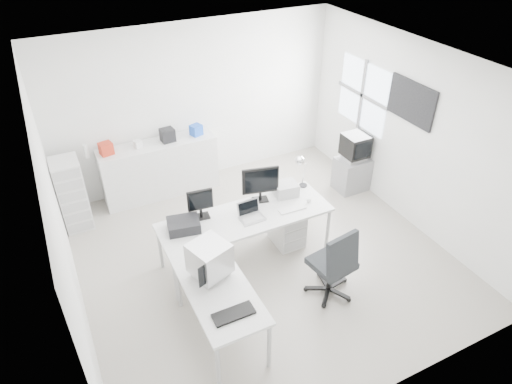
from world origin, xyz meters
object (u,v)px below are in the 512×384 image
tv_cabinet (352,174)px  crt_tv (355,148)px  lcd_monitor_large (260,184)px  lcd_monitor_small (200,204)px  office_chair (332,260)px  drawer_pedestal (287,226)px  laser_printer (286,189)px  inkjet_printer (184,225)px  crt_monitor (210,260)px  sideboard (160,169)px  laptop (252,213)px  side_desk (221,312)px  filing_cabinet (72,194)px  main_desk (246,237)px

tv_cabinet → crt_tv: bearing=0.0°
lcd_monitor_large → crt_tv: lcd_monitor_large is taller
lcd_monitor_small → office_chair: lcd_monitor_small is taller
drawer_pedestal → laser_printer: size_ratio=1.82×
inkjet_printer → crt_monitor: crt_monitor is taller
tv_cabinet → sideboard: (-3.04, 1.35, 0.19)m
laptop → crt_monitor: (-0.90, -0.75, 0.13)m
drawer_pedestal → sideboard: bearing=121.3°
inkjet_printer → tv_cabinet: (3.30, 0.73, -0.53)m
side_desk → filing_cabinet: (-1.20, 2.98, 0.21)m
drawer_pedestal → laptop: (-0.65, -0.15, 0.56)m
filing_cabinet → crt_monitor: bearing=-66.2°
side_desk → lcd_monitor_small: 1.50m
sideboard → filing_cabinet: 1.49m
laptop → office_chair: size_ratio=0.31×
office_chair → filing_cabinet: bearing=123.7°
filing_cabinet → inkjet_printer: bearing=-56.0°
lcd_monitor_small → sideboard: bearing=97.8°
side_desk → inkjet_printer: inkjet_printer is taller
lcd_monitor_small → crt_tv: size_ratio=0.87×
crt_monitor → crt_tv: crt_monitor is taller
laser_printer → crt_tv: 1.80m
main_desk → lcd_monitor_large: 0.78m
lcd_monitor_large → filing_cabinet: (-2.40, 1.63, -0.44)m
main_desk → side_desk: same height
main_desk → lcd_monitor_large: bearing=35.5°
main_desk → laser_printer: 0.91m
laptop → crt_monitor: crt_monitor is taller
side_desk → filing_cabinet: size_ratio=1.20×
inkjet_printer → crt_monitor: size_ratio=0.85×
office_chair → tv_cabinet: bearing=38.7°
main_desk → drawer_pedestal: bearing=4.1°
main_desk → drawer_pedestal: 0.71m
lcd_monitor_large → tv_cabinet: bearing=28.5°
laser_printer → sideboard: size_ratio=0.17×
sideboard → crt_monitor: bearing=-94.8°
drawer_pedestal → inkjet_printer: bearing=178.2°
lcd_monitor_large → laptop: size_ratio=1.58×
main_desk → lcd_monitor_small: lcd_monitor_small is taller
office_chair → drawer_pedestal: bearing=80.7°
crt_tv → sideboard: size_ratio=0.26×
main_desk → inkjet_printer: 0.97m
lcd_monitor_small → tv_cabinet: bearing=17.4°
office_chair → inkjet_printer: bearing=133.3°
laser_printer → sideboard: bearing=132.3°
sideboard → crt_tv: bearing=-23.9°
office_chair → sideboard: 3.52m
inkjet_printer → crt_tv: size_ratio=0.83×
drawer_pedestal → sideboard: 2.50m
side_desk → main_desk: bearing=52.3°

